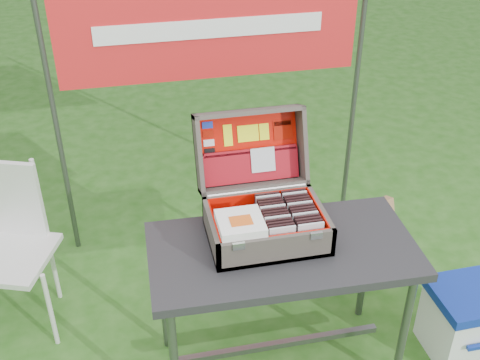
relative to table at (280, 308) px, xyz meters
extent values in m
cube|color=#242425|center=(0.00, 0.00, 0.33)|extent=(1.15, 0.60, 0.04)
cylinder|color=#59595B|center=(0.51, -0.22, -0.02)|extent=(0.04, 0.04, 0.67)
cylinder|color=#59595B|center=(-0.51, 0.22, -0.02)|extent=(0.04, 0.04, 0.67)
cylinder|color=#59595B|center=(0.51, 0.22, -0.02)|extent=(0.04, 0.04, 0.67)
cube|color=#59595B|center=(0.00, 0.00, -0.23)|extent=(0.98, 0.03, 0.03)
cube|color=#5A524A|center=(-0.05, 0.07, 0.36)|extent=(0.49, 0.35, 0.02)
cube|color=#5A524A|center=(-0.05, -0.09, 0.42)|extent=(0.49, 0.02, 0.13)
cube|color=#5A524A|center=(-0.05, 0.24, 0.42)|extent=(0.49, 0.02, 0.13)
cube|color=#5A524A|center=(-0.29, 0.07, 0.42)|extent=(0.02, 0.35, 0.13)
cube|color=#5A524A|center=(0.18, 0.07, 0.42)|extent=(0.02, 0.35, 0.13)
cube|color=#EF1600|center=(-0.05, 0.07, 0.38)|extent=(0.46, 0.31, 0.01)
cube|color=silver|center=(-0.21, -0.10, 0.48)|extent=(0.05, 0.01, 0.03)
cube|color=silver|center=(0.11, -0.10, 0.48)|extent=(0.05, 0.01, 0.03)
cylinder|color=silver|center=(-0.05, 0.25, 0.49)|extent=(0.44, 0.02, 0.02)
cube|color=#5A524A|center=(-0.05, 0.43, 0.61)|extent=(0.49, 0.14, 0.34)
cube|color=#5A524A|center=(-0.05, 0.43, 0.78)|extent=(0.49, 0.13, 0.07)
cube|color=#5A524A|center=(-0.05, 0.31, 0.47)|extent=(0.49, 0.13, 0.07)
cube|color=#5A524A|center=(-0.29, 0.37, 0.63)|extent=(0.02, 0.25, 0.38)
cube|color=#5A524A|center=(0.18, 0.37, 0.63)|extent=(0.02, 0.25, 0.38)
cube|color=#EF1600|center=(-0.05, 0.41, 0.61)|extent=(0.45, 0.12, 0.29)
cube|color=#EF1600|center=(-0.05, -0.08, 0.43)|extent=(0.46, 0.01, 0.11)
cube|color=#EF1600|center=(-0.05, 0.23, 0.43)|extent=(0.46, 0.01, 0.11)
cube|color=#EF1600|center=(-0.28, 0.07, 0.43)|extent=(0.01, 0.31, 0.11)
cube|color=#EF1600|center=(0.17, 0.07, 0.43)|extent=(0.01, 0.31, 0.11)
cube|color=maroon|center=(-0.05, 0.37, 0.54)|extent=(0.44, 0.08, 0.14)
cube|color=maroon|center=(-0.05, 0.39, 0.61)|extent=(0.43, 0.03, 0.03)
cube|color=silver|center=(0.00, 0.36, 0.57)|extent=(0.11, 0.05, 0.11)
cube|color=#1933B2|center=(-0.23, 0.45, 0.73)|extent=(0.05, 0.01, 0.03)
cube|color=#9E0E00|center=(-0.23, 0.44, 0.69)|extent=(0.05, 0.01, 0.03)
cube|color=white|center=(-0.23, 0.42, 0.65)|extent=(0.05, 0.01, 0.03)
cube|color=black|center=(-0.23, 0.41, 0.62)|extent=(0.05, 0.01, 0.03)
cube|color=#F1FB17|center=(-0.15, 0.43, 0.68)|extent=(0.04, 0.04, 0.09)
cube|color=#F1FB17|center=(-0.05, 0.43, 0.68)|extent=(0.10, 0.03, 0.07)
cube|color=#F1FB17|center=(0.02, 0.43, 0.68)|extent=(0.04, 0.03, 0.07)
cube|color=#9E0E00|center=(0.11, 0.43, 0.68)|extent=(0.09, 0.03, 0.08)
cube|color=black|center=(0.11, 0.44, 0.70)|extent=(0.08, 0.01, 0.02)
cube|color=silver|center=(-0.02, -0.06, 0.44)|extent=(0.11, 0.01, 0.13)
cube|color=black|center=(-0.02, -0.04, 0.44)|extent=(0.11, 0.01, 0.13)
cube|color=black|center=(-0.02, -0.02, 0.44)|extent=(0.11, 0.01, 0.13)
cube|color=black|center=(-0.02, 0.00, 0.44)|extent=(0.11, 0.01, 0.13)
cube|color=silver|center=(-0.02, 0.02, 0.44)|extent=(0.11, 0.01, 0.13)
cube|color=black|center=(-0.02, 0.04, 0.44)|extent=(0.11, 0.01, 0.13)
cube|color=black|center=(-0.02, 0.06, 0.44)|extent=(0.11, 0.01, 0.13)
cube|color=black|center=(-0.02, 0.08, 0.44)|extent=(0.11, 0.01, 0.13)
cube|color=silver|center=(-0.02, 0.10, 0.44)|extent=(0.11, 0.01, 0.13)
cube|color=black|center=(-0.02, 0.12, 0.44)|extent=(0.11, 0.01, 0.13)
cube|color=black|center=(-0.02, 0.13, 0.44)|extent=(0.11, 0.01, 0.13)
cube|color=black|center=(-0.02, 0.15, 0.44)|extent=(0.11, 0.01, 0.13)
cube|color=silver|center=(-0.02, 0.17, 0.44)|extent=(0.11, 0.01, 0.13)
cube|color=black|center=(-0.02, 0.19, 0.44)|extent=(0.11, 0.01, 0.13)
cube|color=silver|center=(0.10, -0.06, 0.44)|extent=(0.11, 0.01, 0.13)
cube|color=black|center=(0.10, -0.04, 0.44)|extent=(0.11, 0.01, 0.13)
cube|color=black|center=(0.10, -0.02, 0.44)|extent=(0.11, 0.01, 0.13)
cube|color=black|center=(0.10, 0.00, 0.44)|extent=(0.11, 0.01, 0.13)
cube|color=silver|center=(0.10, 0.02, 0.44)|extent=(0.11, 0.01, 0.13)
cube|color=black|center=(0.10, 0.04, 0.44)|extent=(0.11, 0.01, 0.13)
cube|color=black|center=(0.10, 0.06, 0.44)|extent=(0.11, 0.01, 0.13)
cube|color=black|center=(0.10, 0.08, 0.44)|extent=(0.11, 0.01, 0.13)
cube|color=silver|center=(0.10, 0.10, 0.44)|extent=(0.11, 0.01, 0.13)
cube|color=black|center=(0.10, 0.12, 0.44)|extent=(0.11, 0.01, 0.13)
cube|color=black|center=(0.10, 0.13, 0.44)|extent=(0.11, 0.01, 0.13)
cube|color=black|center=(0.10, 0.15, 0.44)|extent=(0.11, 0.01, 0.13)
cube|color=silver|center=(0.10, 0.17, 0.44)|extent=(0.11, 0.01, 0.13)
cube|color=black|center=(0.10, 0.19, 0.44)|extent=(0.11, 0.01, 0.13)
cube|color=white|center=(-0.18, 0.01, 0.49)|extent=(0.19, 0.19, 0.00)
cube|color=white|center=(-0.18, 0.01, 0.49)|extent=(0.19, 0.19, 0.00)
cube|color=white|center=(-0.18, 0.01, 0.50)|extent=(0.19, 0.19, 0.00)
cube|color=white|center=(-0.18, 0.01, 0.50)|extent=(0.19, 0.19, 0.00)
cube|color=white|center=(-0.18, 0.01, 0.51)|extent=(0.19, 0.19, 0.00)
cube|color=white|center=(-0.18, 0.01, 0.51)|extent=(0.19, 0.19, 0.00)
cube|color=white|center=(-0.18, 0.01, 0.52)|extent=(0.19, 0.19, 0.00)
cube|color=#D85919|center=(-0.18, 0.00, 0.52)|extent=(0.09, 0.07, 0.00)
cube|color=white|center=(0.93, -0.11, -0.19)|extent=(0.41, 0.31, 0.32)
cube|color=navy|center=(0.93, -0.11, -0.01)|extent=(0.43, 0.33, 0.05)
cube|color=silver|center=(-1.21, 0.52, 0.09)|extent=(0.51, 0.51, 0.03)
cube|color=silver|center=(-1.21, 0.71, 0.31)|extent=(0.38, 0.17, 0.42)
cylinder|color=silver|center=(-1.04, 0.35, -0.13)|extent=(0.02, 0.02, 0.45)
cylinder|color=silver|center=(-1.04, 0.69, -0.13)|extent=(0.02, 0.02, 0.45)
cylinder|color=silver|center=(-1.04, 0.71, 0.30)|extent=(0.02, 0.02, 0.42)
cube|color=#A27148|center=(0.64, 0.53, -0.14)|extent=(0.44, 0.29, 0.43)
cylinder|color=#59595B|center=(-0.95, 1.12, 0.50)|extent=(0.03, 0.03, 1.70)
cylinder|color=#59595B|center=(0.75, 1.12, 0.50)|extent=(0.03, 0.03, 1.70)
cube|color=red|center=(-0.10, 1.11, 0.95)|extent=(1.60, 0.02, 0.55)
cube|color=white|center=(-0.10, 1.10, 0.95)|extent=(1.20, 0.00, 0.10)
camera|label=1|loc=(-0.60, -1.90, 1.95)|focal=45.00mm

